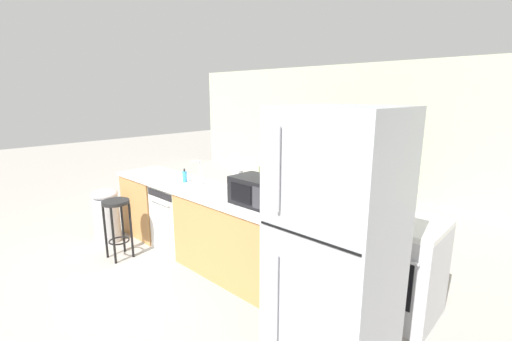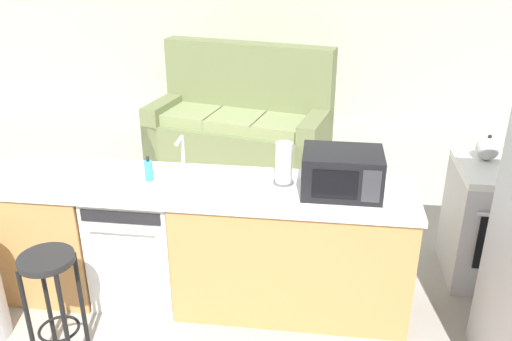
# 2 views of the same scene
# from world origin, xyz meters

# --- Properties ---
(ground_plane) EXTENTS (24.00, 24.00, 0.00)m
(ground_plane) POSITION_xyz_m (0.00, 0.00, 0.00)
(ground_plane) COLOR gray
(wall_back) EXTENTS (10.00, 0.06, 2.60)m
(wall_back) POSITION_xyz_m (0.30, 4.20, 1.30)
(wall_back) COLOR #A8B293
(wall_back) RESTS_ON ground_plane
(kitchen_counter) EXTENTS (2.94, 0.66, 0.90)m
(kitchen_counter) POSITION_xyz_m (0.24, 0.00, 0.42)
(kitchen_counter) COLOR #B77F47
(kitchen_counter) RESTS_ON ground_plane
(dishwasher) EXTENTS (0.58, 0.61, 0.84)m
(dishwasher) POSITION_xyz_m (-0.25, -0.00, 0.42)
(dishwasher) COLOR white
(dishwasher) RESTS_ON ground_plane
(stove_range) EXTENTS (0.76, 0.68, 0.90)m
(stove_range) POSITION_xyz_m (2.35, 0.55, 0.45)
(stove_range) COLOR #B7B7BC
(stove_range) RESTS_ON ground_plane
(microwave) EXTENTS (0.50, 0.37, 0.28)m
(microwave) POSITION_xyz_m (1.12, -0.00, 1.04)
(microwave) COLOR black
(microwave) RESTS_ON kitchen_counter
(sink_faucet) EXTENTS (0.07, 0.18, 0.30)m
(sink_faucet) POSITION_xyz_m (0.07, 0.09, 1.03)
(sink_faucet) COLOR silver
(sink_faucet) RESTS_ON kitchen_counter
(paper_towel_roll) EXTENTS (0.14, 0.14, 0.28)m
(paper_towel_roll) POSITION_xyz_m (0.75, 0.09, 1.04)
(paper_towel_roll) COLOR #4C4C51
(paper_towel_roll) RESTS_ON kitchen_counter
(soap_bottle) EXTENTS (0.06, 0.06, 0.18)m
(soap_bottle) POSITION_xyz_m (-0.15, 0.02, 0.97)
(soap_bottle) COLOR #338CCC
(soap_bottle) RESTS_ON kitchen_counter
(kettle) EXTENTS (0.21, 0.17, 0.19)m
(kettle) POSITION_xyz_m (2.18, 0.68, 0.99)
(kettle) COLOR #B2B2B7
(kettle) RESTS_ON stove_range
(bar_stool) EXTENTS (0.32, 0.32, 0.74)m
(bar_stool) POSITION_xyz_m (-0.54, -0.72, 0.54)
(bar_stool) COLOR black
(bar_stool) RESTS_ON ground_plane
(couch) EXTENTS (2.15, 1.31, 1.27)m
(couch) POSITION_xyz_m (0.06, 2.69, 0.39)
(couch) COLOR #667047
(couch) RESTS_ON ground_plane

